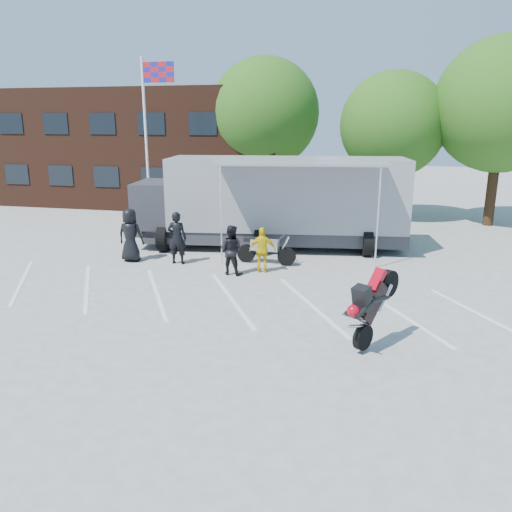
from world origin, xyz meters
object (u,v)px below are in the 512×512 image
at_px(spectator_leather_a, 130,235).
at_px(tree_right, 502,105).
at_px(transporter_truck, 274,247).
at_px(tree_mid, 393,125).
at_px(flagpole, 150,123).
at_px(parked_motorcycle, 266,264).
at_px(spectator_leather_b, 177,238).
at_px(stunt_bike_rider, 379,343).
at_px(tree_left, 265,113).
at_px(spectator_leather_c, 231,250).
at_px(spectator_hivis, 263,250).

bearing_deg(spectator_leather_a, tree_right, -144.45).
bearing_deg(transporter_truck, tree_mid, 49.69).
relative_size(flagpole, tree_right, 0.88).
height_order(parked_motorcycle, spectator_leather_b, spectator_leather_b).
bearing_deg(tree_right, flagpole, -164.52).
bearing_deg(tree_right, stunt_bike_rider, -109.31).
distance_m(parked_motorcycle, spectator_leather_a, 5.21).
distance_m(tree_left, spectator_leather_a, 12.95).
xyz_separation_m(transporter_truck, spectator_leather_b, (-3.01, -3.29, 0.98)).
relative_size(tree_left, spectator_leather_a, 4.32).
xyz_separation_m(tree_right, spectator_leather_c, (-10.46, -11.10, -5.01)).
bearing_deg(spectator_leather_a, spectator_hivis, 176.98).
height_order(tree_mid, stunt_bike_rider, tree_mid).
height_order(tree_left, spectator_leather_c, tree_left).
bearing_deg(stunt_bike_rider, tree_mid, 121.30).
relative_size(tree_left, spectator_hivis, 5.39).
bearing_deg(flagpole, stunt_bike_rider, -46.18).
bearing_deg(spectator_hivis, parked_motorcycle, -94.65).
relative_size(tree_mid, spectator_leather_a, 3.84).
bearing_deg(spectator_hivis, flagpole, -51.72).
xyz_separation_m(parked_motorcycle, spectator_leather_c, (-0.91, -1.53, 0.87)).
bearing_deg(flagpole, transporter_truck, -20.94).
height_order(transporter_truck, parked_motorcycle, transporter_truck).
relative_size(flagpole, parked_motorcycle, 3.50).
distance_m(tree_right, spectator_leather_c, 16.06).
relative_size(transporter_truck, spectator_leather_b, 5.95).
bearing_deg(tree_left, stunt_bike_rider, -69.30).
bearing_deg(spectator_leather_c, spectator_leather_a, -1.58).
height_order(spectator_leather_c, spectator_hivis, spectator_leather_c).
bearing_deg(tree_left, spectator_leather_b, -93.72).
distance_m(flagpole, tree_right, 16.88).
bearing_deg(spectator_leather_a, tree_mid, -131.29).
distance_m(flagpole, spectator_leather_a, 7.29).
relative_size(tree_right, spectator_leather_c, 5.26).
distance_m(transporter_truck, parked_motorcycle, 2.60).
relative_size(spectator_leather_c, spectator_hivis, 1.08).
xyz_separation_m(tree_right, parked_motorcycle, (-9.55, -9.58, -5.88)).
relative_size(flagpole, transporter_truck, 0.69).
distance_m(transporter_truck, spectator_leather_a, 5.98).
height_order(tree_right, spectator_hivis, tree_right).
xyz_separation_m(flagpole, parked_motorcycle, (6.69, -5.08, -5.05)).
bearing_deg(parked_motorcycle, tree_mid, -20.00).
bearing_deg(spectator_leather_a, spectator_leather_b, -177.99).
relative_size(spectator_leather_a, spectator_leather_b, 1.02).
bearing_deg(spectator_hivis, stunt_bike_rider, 118.39).
bearing_deg(tree_mid, parked_motorcycle, -114.32).
relative_size(transporter_truck, parked_motorcycle, 5.11).
xyz_separation_m(tree_left, spectator_leather_c, (1.54, -12.60, -4.70)).
bearing_deg(stunt_bike_rider, transporter_truck, 149.09).
xyz_separation_m(flagpole, spectator_leather_c, (5.78, -6.60, -4.19)).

